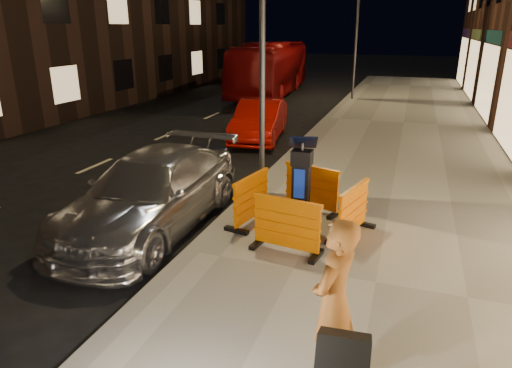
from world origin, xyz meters
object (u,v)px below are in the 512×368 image
(barrier_back, at_px, (312,189))
(barrier_bldgside, at_px, (353,212))
(bus_doubledecker, at_px, (271,94))
(barrier_kerbside, at_px, (251,199))
(car_silver, at_px, (154,227))
(car_red, at_px, (260,140))
(man, at_px, (334,302))
(parking_kiosk, at_px, (301,186))
(barrier_front, at_px, (287,226))

(barrier_back, height_order, barrier_bldgside, same)
(bus_doubledecker, bearing_deg, barrier_kerbside, -78.45)
(car_silver, height_order, car_red, car_silver)
(car_silver, height_order, man, man)
(car_silver, xyz_separation_m, bus_doubledecker, (-3.26, 18.32, 0.00))
(barrier_back, bearing_deg, barrier_bldgside, -28.53)
(parking_kiosk, xyz_separation_m, barrier_front, (0.00, -0.95, -0.37))
(parking_kiosk, distance_m, bus_doubledecker, 18.83)
(car_red, height_order, bus_doubledecker, bus_doubledecker)
(man, bearing_deg, car_red, -141.63)
(parking_kiosk, relative_size, barrier_front, 1.40)
(parking_kiosk, relative_size, car_red, 0.41)
(barrier_back, bearing_deg, parking_kiosk, -73.53)
(barrier_back, distance_m, bus_doubledecker, 17.92)
(parking_kiosk, relative_size, man, 0.92)
(barrier_front, height_order, car_silver, barrier_front)
(car_red, xyz_separation_m, bus_doubledecker, (-2.92, 10.80, 0.00))
(car_silver, xyz_separation_m, man, (3.97, -3.05, 1.06))
(barrier_front, bearing_deg, car_silver, 179.38)
(barrier_bldgside, height_order, bus_doubledecker, bus_doubledecker)
(car_red, bearing_deg, man, -76.37)
(barrier_back, distance_m, car_silver, 3.20)
(barrier_front, height_order, car_red, barrier_front)
(barrier_front, height_order, barrier_back, same)
(barrier_back, relative_size, man, 0.66)
(barrier_back, height_order, car_silver, barrier_back)
(barrier_kerbside, height_order, barrier_bldgside, same)
(barrier_front, relative_size, man, 0.66)
(barrier_back, bearing_deg, bus_doubledecker, 126.18)
(car_red, bearing_deg, barrier_back, -71.33)
(barrier_front, relative_size, bus_doubledecker, 0.12)
(bus_doubledecker, distance_m, man, 22.58)
(parking_kiosk, height_order, barrier_back, parking_kiosk)
(barrier_front, xyz_separation_m, car_red, (-3.12, 7.97, -0.62))
(car_red, xyz_separation_m, man, (4.32, -10.57, 1.06))
(barrier_kerbside, bearing_deg, barrier_back, -33.53)
(barrier_kerbside, relative_size, car_red, 0.30)
(parking_kiosk, xyz_separation_m, man, (1.19, -3.55, 0.07))
(barrier_kerbside, distance_m, barrier_bldgside, 1.90)
(car_silver, bearing_deg, car_red, 92.47)
(parking_kiosk, xyz_separation_m, barrier_bldgside, (0.95, 0.00, -0.37))
(car_silver, relative_size, bus_doubledecker, 0.47)
(barrier_bldgside, distance_m, car_red, 8.14)
(barrier_bldgside, bearing_deg, car_silver, 113.18)
(barrier_kerbside, distance_m, car_red, 7.37)
(barrier_front, xyz_separation_m, barrier_kerbside, (-0.95, 0.95, 0.00))
(barrier_kerbside, bearing_deg, bus_doubledecker, 27.42)
(barrier_bldgside, relative_size, car_red, 0.30)
(barrier_back, height_order, bus_doubledecker, bus_doubledecker)
(barrier_front, bearing_deg, bus_doubledecker, 116.32)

